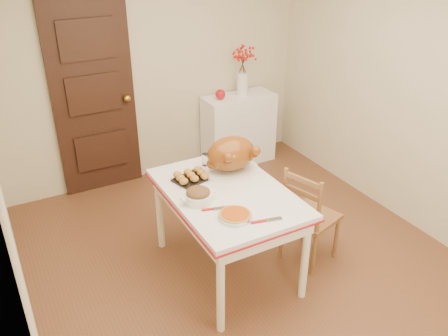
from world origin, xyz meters
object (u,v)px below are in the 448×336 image
turkey_platter (231,155)px  pumpkin_pie (235,215)px  chair_oak (311,214)px  sideboard (239,129)px  kitchen_table (227,232)px

turkey_platter → pumpkin_pie: turkey_platter is taller
chair_oak → turkey_platter: 0.85m
turkey_platter → sideboard: bearing=75.0°
kitchen_table → pumpkin_pie: (-0.13, -0.36, 0.42)m
turkey_platter → pumpkin_pie: bearing=-99.5°
sideboard → turkey_platter: turkey_platter is taller
sideboard → kitchen_table: (-1.13, -1.75, -0.03)m
kitchen_table → sideboard: bearing=57.1°
chair_oak → sideboard: bearing=-29.2°
chair_oak → turkey_platter: turkey_platter is taller
kitchen_table → pumpkin_pie: size_ratio=5.45×
kitchen_table → chair_oak: size_ratio=1.46×
kitchen_table → turkey_platter: turkey_platter is taller
chair_oak → pumpkin_pie: chair_oak is taller
kitchen_table → chair_oak: bearing=-15.4°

